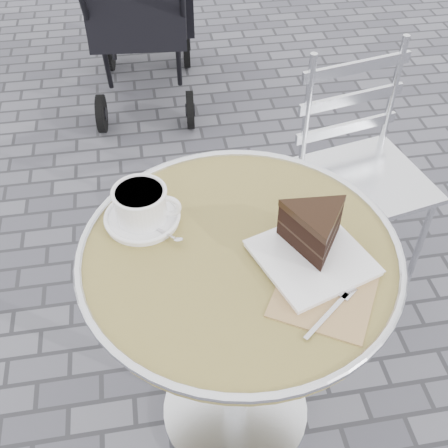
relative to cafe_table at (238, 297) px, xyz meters
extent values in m
plane|color=#5A5B63|center=(0.00, 0.00, -0.57)|extent=(80.00, 80.00, 0.00)
cylinder|color=silver|center=(0.00, 0.00, -0.55)|extent=(0.44, 0.44, 0.03)
cylinder|color=silver|center=(0.00, 0.00, -0.20)|extent=(0.07, 0.07, 0.67)
cylinder|color=tan|center=(0.00, 0.00, 0.15)|extent=(0.70, 0.70, 0.03)
torus|color=silver|center=(0.00, 0.00, 0.16)|extent=(0.72, 0.72, 0.02)
cylinder|color=white|center=(-0.20, 0.13, 0.17)|extent=(0.17, 0.17, 0.01)
cylinder|color=white|center=(-0.20, 0.13, 0.21)|extent=(0.14, 0.14, 0.07)
torus|color=white|center=(-0.14, 0.12, 0.21)|extent=(0.06, 0.03, 0.06)
cylinder|color=#CEB189|center=(-0.20, 0.13, 0.25)|extent=(0.11, 0.11, 0.01)
cube|color=#A57E5A|center=(0.15, -0.15, 0.17)|extent=(0.27, 0.27, 0.00)
cube|color=white|center=(0.15, -0.05, 0.17)|extent=(0.27, 0.27, 0.01)
cylinder|color=silver|center=(0.41, 0.32, -0.35)|extent=(0.02, 0.02, 0.42)
cylinder|color=silver|center=(0.72, 0.39, -0.35)|extent=(0.02, 0.02, 0.42)
cylinder|color=silver|center=(0.34, 0.64, -0.35)|extent=(0.02, 0.02, 0.42)
cylinder|color=silver|center=(0.65, 0.70, -0.35)|extent=(0.02, 0.02, 0.42)
cube|color=silver|center=(0.53, 0.51, -0.13)|extent=(0.45, 0.45, 0.02)
cube|color=black|center=(-0.13, 1.88, -0.07)|extent=(0.49, 0.72, 0.42)
cylinder|color=black|center=(-0.38, 1.59, -0.47)|extent=(0.05, 0.19, 0.19)
cylinder|color=black|center=(0.06, 1.55, -0.47)|extent=(0.05, 0.19, 0.19)
cylinder|color=black|center=(-0.32, 2.21, -0.42)|extent=(0.06, 0.29, 0.29)
cylinder|color=black|center=(0.11, 2.17, -0.42)|extent=(0.06, 0.29, 0.29)
camera|label=1|loc=(-0.17, -0.82, 1.07)|focal=45.00mm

